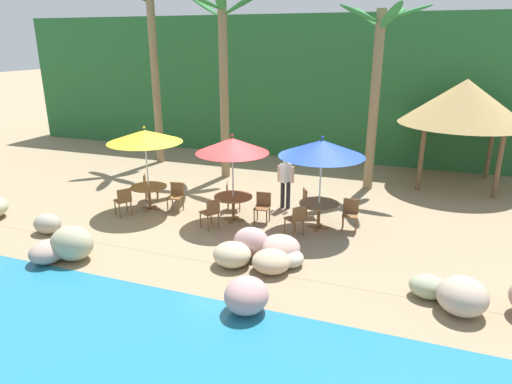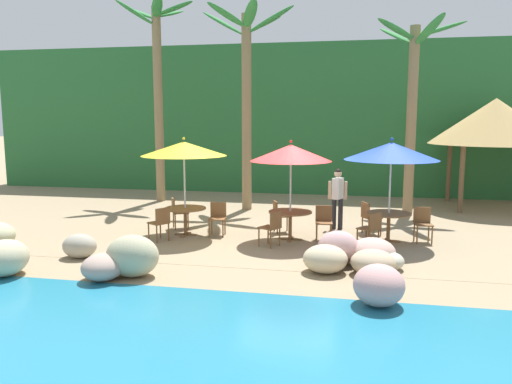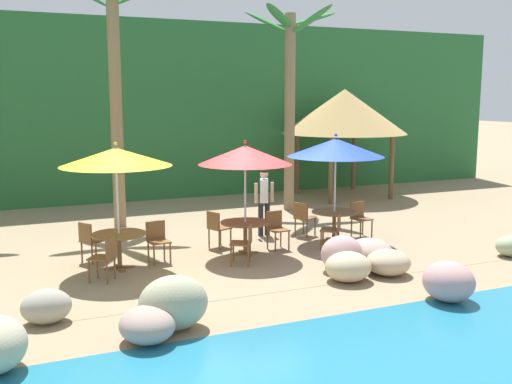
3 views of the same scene
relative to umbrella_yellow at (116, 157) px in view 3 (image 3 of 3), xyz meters
The scene contains 23 objects.
ground_plane 3.56m from the umbrella_yellow, ahead, with size 120.00×120.00×0.00m, color #937F60.
terrace_deck 3.56m from the umbrella_yellow, ahead, with size 18.00×5.20×0.01m.
foliage_backdrop 9.42m from the umbrella_yellow, 73.10° to the left, with size 28.00×2.40×6.00m.
rock_seawall 5.31m from the umbrella_yellow, 37.02° to the right, with size 16.13×3.26×0.86m.
umbrella_yellow is the anchor object (origin of this frame).
dining_table_yellow 1.67m from the umbrella_yellow, 90.00° to the left, with size 1.10×1.10×0.74m.
chair_yellow_seaward 1.97m from the umbrella_yellow, 12.18° to the left, with size 0.46×0.47×0.87m.
chair_yellow_inland 1.97m from the umbrella_yellow, 124.23° to the left, with size 0.58×0.57×0.87m.
chair_yellow_left 1.97m from the umbrella_yellow, 117.07° to the right, with size 0.59×0.59×0.87m.
umbrella_red 2.78m from the umbrella_yellow, ahead, with size 2.04×2.04×2.54m.
dining_table_red 3.25m from the umbrella_yellow, ahead, with size 1.10×1.10×0.74m.
chair_red_seaward 4.04m from the umbrella_yellow, ahead, with size 0.46×0.47×0.87m.
chair_red_inland 3.07m from the umbrella_yellow, 18.40° to the left, with size 0.55×0.55×0.87m.
chair_red_left 3.12m from the umbrella_yellow, 17.06° to the right, with size 0.58×0.57×0.87m.
umbrella_blue 5.23m from the umbrella_yellow, ahead, with size 2.30×2.30×2.61m.
dining_table_blue 5.49m from the umbrella_yellow, ahead, with size 1.10×1.10×0.74m.
chair_blue_seaward 6.33m from the umbrella_yellow, ahead, with size 0.46×0.47×0.87m.
chair_blue_inland 5.18m from the umbrella_yellow, 12.23° to the left, with size 0.57×0.57×0.87m.
chair_blue_left 5.12m from the umbrella_yellow, ahead, with size 0.59×0.59×0.87m.
palm_tree_second 4.65m from the umbrella_yellow, 79.32° to the left, with size 3.22×3.15×6.61m.
palm_tree_third 7.73m from the umbrella_yellow, 36.34° to the left, with size 2.82×2.86×6.09m.
palapa_hut 10.78m from the umbrella_yellow, 33.85° to the left, with size 4.33×4.33×3.73m.
waiter_in_white 4.39m from the umbrella_yellow, 21.39° to the left, with size 0.52×0.39×1.70m.
Camera 3 is at (-4.83, -11.88, 3.47)m, focal length 41.83 mm.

